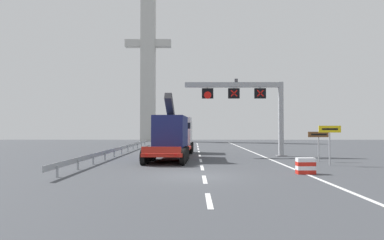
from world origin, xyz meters
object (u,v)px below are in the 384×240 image
at_px(tourist_info_sign_brown, 319,139).
at_px(exit_sign_yellow, 330,135).
at_px(heavy_haul_truck_red, 174,134).
at_px(overhead_lane_gantry, 249,98).
at_px(crash_barrier_striped, 306,166).
at_px(bridge_pylon_distant, 148,60).

bearing_deg(tourist_info_sign_brown, exit_sign_yellow, -94.62).
bearing_deg(exit_sign_yellow, heavy_haul_truck_red, 146.51).
relative_size(overhead_lane_gantry, exit_sign_yellow, 3.38).
relative_size(heavy_haul_truck_red, crash_barrier_striped, 13.92).
height_order(crash_barrier_striped, bridge_pylon_distant, bridge_pylon_distant).
distance_m(overhead_lane_gantry, heavy_haul_truck_red, 7.55).
relative_size(exit_sign_yellow, bridge_pylon_distant, 0.09).
relative_size(overhead_lane_gantry, bridge_pylon_distant, 0.30).
relative_size(exit_sign_yellow, tourist_info_sign_brown, 1.19).
bearing_deg(crash_barrier_striped, overhead_lane_gantry, 95.93).
relative_size(overhead_lane_gantry, tourist_info_sign_brown, 4.04).
distance_m(overhead_lane_gantry, exit_sign_yellow, 9.25).
height_order(heavy_haul_truck_red, exit_sign_yellow, heavy_haul_truck_red).
bearing_deg(crash_barrier_striped, tourist_info_sign_brown, 64.43).
distance_m(heavy_haul_truck_red, exit_sign_yellow, 13.30).
bearing_deg(exit_sign_yellow, bridge_pylon_distant, 113.28).
xyz_separation_m(overhead_lane_gantry, heavy_haul_truck_red, (-6.77, -0.17, -3.32)).
bearing_deg(exit_sign_yellow, crash_barrier_striped, -125.70).
height_order(heavy_haul_truck_red, bridge_pylon_distant, bridge_pylon_distant).
height_order(overhead_lane_gantry, exit_sign_yellow, overhead_lane_gantry).
height_order(tourist_info_sign_brown, crash_barrier_striped, tourist_info_sign_brown).
relative_size(crash_barrier_striped, bridge_pylon_distant, 0.03).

